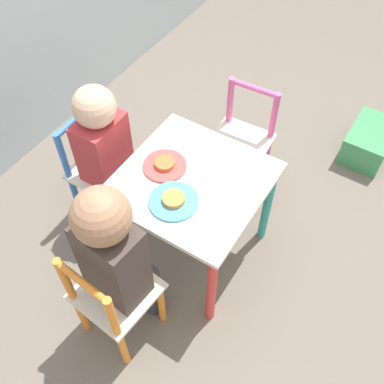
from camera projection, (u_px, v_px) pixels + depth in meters
ground_plane at (192, 248)px, 2.01m from camera, size 6.00×6.00×0.00m
kids_table at (192, 194)px, 1.70m from camera, size 0.52×0.52×0.47m
chair_orange at (113, 298)px, 1.58m from camera, size 0.28×0.28×0.52m
chair_blue at (101, 170)px, 1.95m from camera, size 0.27×0.27×0.52m
chair_pink at (241, 143)px, 2.05m from camera, size 0.27×0.27×0.52m
child_left at (116, 253)px, 1.43m from camera, size 0.23×0.21×0.80m
child_back at (106, 147)px, 1.79m from camera, size 0.20×0.22×0.72m
plate_left at (174, 201)px, 1.57m from camera, size 0.18×0.18×0.03m
plate_back at (165, 165)px, 1.67m from camera, size 0.16×0.16×0.03m
storage_bin at (369, 142)px, 2.31m from camera, size 0.31×0.21×0.16m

